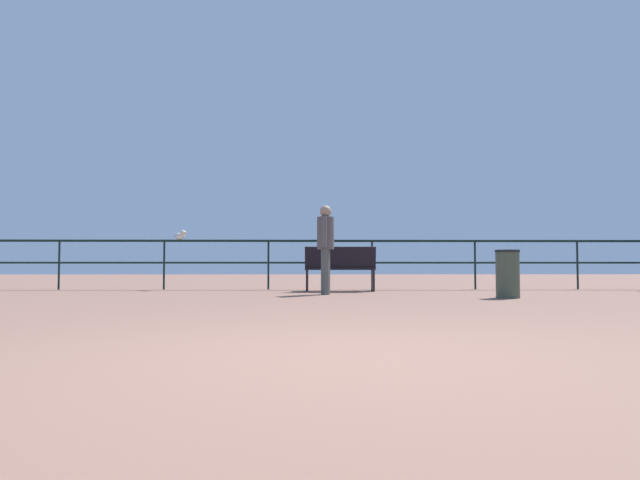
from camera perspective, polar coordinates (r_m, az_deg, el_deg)
name	(u,v)px	position (r m, az deg, el deg)	size (l,w,h in m)	color
ground_plane	(348,356)	(3.31, 2.88, -11.79)	(60.00, 60.00, 0.00)	#89604F
pier_railing	(320,253)	(12.31, 0.03, -1.29)	(20.64, 0.05, 1.10)	black
bench_near_left	(340,267)	(11.42, 2.07, -2.73)	(1.45, 0.67, 0.91)	black
person_by_bench	(326,243)	(10.17, 0.57, -0.33)	(0.31, 0.52, 1.63)	#494D4B
seagull_on_rail	(180,235)	(12.63, -14.08, 0.46)	(0.36, 0.34, 0.21)	silver
trash_bin	(508,274)	(9.56, 18.62, -3.29)	(0.39, 0.39, 0.78)	#3E4A38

